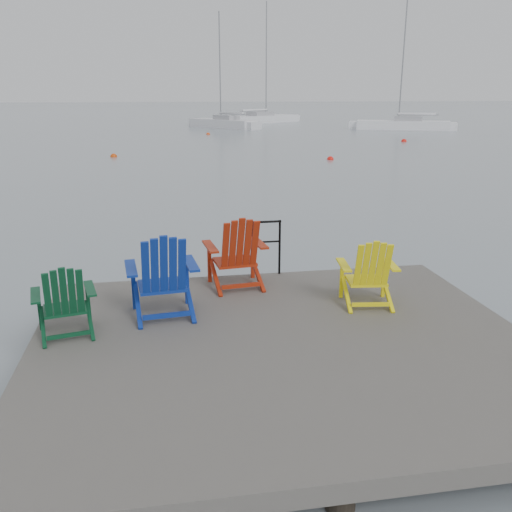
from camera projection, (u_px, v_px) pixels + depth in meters
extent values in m
plane|color=slate|center=(283.00, 377.00, 6.63)|extent=(400.00, 400.00, 0.00)
cube|color=#322E2C|center=(284.00, 348.00, 6.52)|extent=(6.00, 5.00, 0.20)
cylinder|color=black|center=(81.00, 339.00, 8.36)|extent=(0.26, 0.26, 1.20)
cylinder|color=black|center=(254.00, 327.00, 8.80)|extent=(0.26, 0.26, 1.20)
cylinder|color=black|center=(409.00, 315.00, 9.23)|extent=(0.26, 0.26, 1.20)
cylinder|color=black|center=(253.00, 248.00, 8.67)|extent=(0.04, 0.04, 0.90)
cylinder|color=black|center=(280.00, 247.00, 8.75)|extent=(0.04, 0.04, 0.90)
cylinder|color=black|center=(266.00, 222.00, 8.59)|extent=(0.48, 0.04, 0.04)
cylinder|color=black|center=(266.00, 242.00, 8.68)|extent=(0.44, 0.03, 0.03)
cube|color=#0B3D22|center=(65.00, 309.00, 6.64)|extent=(0.57, 0.53, 0.04)
cube|color=#0B3D22|center=(40.00, 310.00, 6.71)|extent=(0.05, 0.05, 0.52)
cube|color=#0B3D22|center=(88.00, 304.00, 6.92)|extent=(0.05, 0.05, 0.52)
cube|color=#0B3D22|center=(35.00, 295.00, 6.45)|extent=(0.23, 0.57, 0.03)
cube|color=#0B3D22|center=(90.00, 288.00, 6.67)|extent=(0.23, 0.57, 0.03)
cube|color=#0B3D22|center=(64.00, 294.00, 6.29)|extent=(0.49, 0.33, 0.63)
cube|color=navy|center=(162.00, 286.00, 7.22)|extent=(0.66, 0.60, 0.05)
cube|color=navy|center=(134.00, 286.00, 7.35)|extent=(0.06, 0.06, 0.65)
cube|color=navy|center=(187.00, 281.00, 7.54)|extent=(0.06, 0.06, 0.65)
cube|color=navy|center=(131.00, 268.00, 7.02)|extent=(0.21, 0.71, 0.03)
cube|color=navy|center=(191.00, 263.00, 7.22)|extent=(0.21, 0.71, 0.03)
cube|color=navy|center=(164.00, 267.00, 6.77)|extent=(0.59, 0.35, 0.79)
cube|color=#9E220B|center=(235.00, 262.00, 8.29)|extent=(0.64, 0.59, 0.04)
cube|color=#9E220B|center=(209.00, 263.00, 8.41)|extent=(0.06, 0.06, 0.62)
cube|color=#9E220B|center=(253.00, 259.00, 8.60)|extent=(0.06, 0.06, 0.62)
cube|color=#9E220B|center=(210.00, 247.00, 8.09)|extent=(0.20, 0.69, 0.03)
cube|color=#9E220B|center=(259.00, 243.00, 8.29)|extent=(0.20, 0.69, 0.03)
cube|color=#9E220B|center=(240.00, 245.00, 7.85)|extent=(0.57, 0.34, 0.76)
cube|color=#FCEA0E|center=(366.00, 281.00, 7.59)|extent=(0.57, 0.52, 0.04)
cube|color=#FCEA0E|center=(342.00, 279.00, 7.78)|extent=(0.05, 0.05, 0.55)
cube|color=#FCEA0E|center=(384.00, 279.00, 7.80)|extent=(0.05, 0.05, 0.55)
cube|color=#FCEA0E|center=(344.00, 265.00, 7.49)|extent=(0.19, 0.60, 0.03)
cube|color=#FCEA0E|center=(391.00, 264.00, 7.52)|extent=(0.19, 0.60, 0.03)
cube|color=#FCEA0E|center=(373.00, 266.00, 7.20)|extent=(0.51, 0.31, 0.67)
cube|color=silver|center=(224.00, 125.00, 53.16)|extent=(6.29, 7.53, 1.10)
cube|color=#9E9EA3|center=(226.00, 118.00, 52.70)|extent=(2.55, 2.74, 0.55)
cylinder|color=gray|center=(220.00, 67.00, 51.84)|extent=(0.12, 0.12, 9.81)
cube|color=white|center=(263.00, 120.00, 62.07)|extent=(9.28, 7.68, 1.10)
cube|color=#9E9EA3|center=(260.00, 114.00, 61.54)|extent=(3.37, 3.11, 0.55)
cylinder|color=gray|center=(266.00, 60.00, 60.50)|extent=(0.12, 0.12, 12.04)
cube|color=white|center=(403.00, 127.00, 50.58)|extent=(8.54, 5.41, 1.10)
cube|color=#9E9EA3|center=(408.00, 119.00, 50.27)|extent=(2.92, 2.42, 0.55)
cylinder|color=gray|center=(403.00, 61.00, 49.00)|extent=(0.12, 0.12, 10.48)
sphere|color=red|center=(330.00, 160.00, 28.08)|extent=(0.35, 0.35, 0.35)
sphere|color=#D1430C|center=(114.00, 157.00, 29.24)|extent=(0.37, 0.37, 0.37)
sphere|color=red|center=(404.00, 142.00, 38.32)|extent=(0.38, 0.38, 0.38)
sphere|color=#E73F0D|center=(208.00, 134.00, 44.77)|extent=(0.32, 0.32, 0.32)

